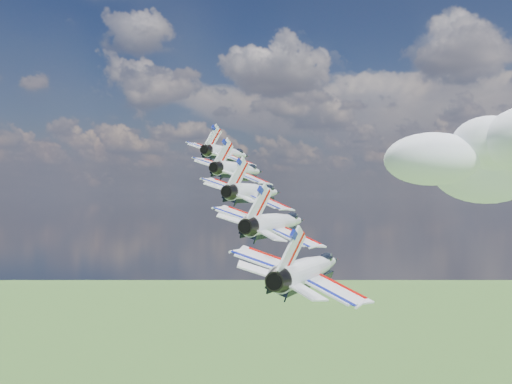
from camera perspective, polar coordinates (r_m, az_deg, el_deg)
The scene contains 6 objects.
cloud_far at distance 241.28m, azimuth 22.02°, elevation 3.33°, with size 66.68×52.40×26.20m, color white.
jet_0 at distance 92.16m, azimuth -2.80°, elevation 3.91°, with size 10.89×16.12×4.82m, color white, non-canonical shape.
jet_1 at distance 80.65m, azimuth -1.60°, elevation 2.23°, with size 10.89×16.12×4.82m, color silver, non-canonical shape.
jet_2 at distance 69.27m, azimuth 0.00°, elevation -0.00°, with size 10.89×16.12×4.82m, color white, non-canonical shape.
jet_3 at distance 58.11m, azimuth 2.22°, elevation -3.10°, with size 10.89×16.12×4.82m, color white, non-canonical shape.
jet_4 at distance 47.33m, azimuth 5.50°, elevation -7.63°, with size 10.89×16.12×4.82m, color white, non-canonical shape.
Camera 1 is at (56.80, -54.42, 148.86)m, focal length 40.00 mm.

